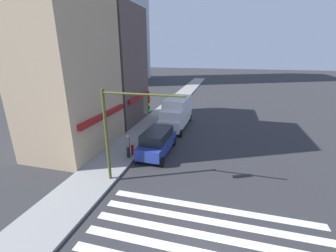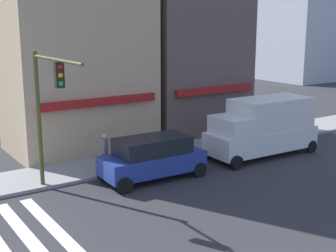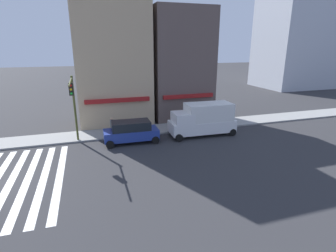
% 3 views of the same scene
% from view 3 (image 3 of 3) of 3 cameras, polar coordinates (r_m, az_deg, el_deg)
% --- Properties ---
extents(sidewalk_left, '(120.00, 3.00, 0.15)m').
position_cam_3_polar(sidewalk_left, '(26.52, -29.60, -3.06)').
color(sidewalk_left, gray).
rests_on(sidewalk_left, ground_plane).
extents(storefront_row, '(14.62, 5.30, 15.82)m').
position_cam_3_polar(storefront_row, '(29.13, -5.83, 15.00)').
color(storefront_row, tan).
rests_on(storefront_row, ground_plane).
extents(traffic_signal, '(0.32, 4.81, 5.81)m').
position_cam_3_polar(traffic_signal, '(22.68, -19.94, 5.41)').
color(traffic_signal, '#474C1E').
rests_on(traffic_signal, ground_plane).
extents(suv_blue, '(4.75, 2.12, 1.94)m').
position_cam_3_polar(suv_blue, '(23.12, -8.04, -1.14)').
color(suv_blue, navy).
rests_on(suv_blue, ground_plane).
extents(box_truck_white, '(6.26, 2.42, 3.04)m').
position_cam_3_polar(box_truck_white, '(24.91, 7.65, 1.56)').
color(box_truck_white, white).
rests_on(box_truck_white, ground_plane).
extents(pedestrian_grey_coat, '(0.32, 0.32, 1.77)m').
position_cam_3_polar(pedestrian_grey_coat, '(24.68, -12.08, -0.07)').
color(pedestrian_grey_coat, '#23232D').
rests_on(pedestrian_grey_coat, sidewalk_left).
extents(fire_hydrant, '(0.24, 0.24, 0.84)m').
position_cam_3_polar(fire_hydrant, '(24.73, -10.92, -1.08)').
color(fire_hydrant, red).
rests_on(fire_hydrant, sidewalk_left).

